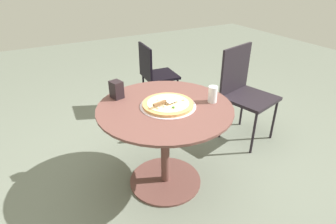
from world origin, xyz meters
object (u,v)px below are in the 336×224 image
Objects in this scene: pizza_server at (165,102)px; patio_chair_far at (154,72)px; napkin_dispenser at (117,90)px; drinking_cup at (213,94)px; patio_table at (165,131)px; patio_chair_near at (244,88)px; pizza_on_tray at (168,104)px.

pizza_server is 1.40m from patio_chair_far.
drinking_cup is at bearing -138.78° from napkin_dispenser.
patio_chair_far is (1.26, -0.54, -0.28)m from pizza_server.
patio_table is 1.07× the size of patio_chair_near.
patio_chair_far is (1.24, -0.53, -0.02)m from patio_table.
patio_table is 0.26m from pizza_server.
patio_chair_near is at bearing -106.10° from napkin_dispenser.
patio_table is 8.10× the size of drinking_cup.
pizza_on_tray is 0.05m from pizza_server.
patio_chair_near is (-0.04, -1.27, -0.24)m from napkin_dispenser.
patio_chair_far is at bearing 26.57° from patio_chair_near.
patio_chair_near is 1.16× the size of patio_chair_far.
patio_chair_near is (0.26, -1.02, 0.04)m from patio_table.
patio_table is 1.23× the size of patio_chair_far.
napkin_dispenser is (0.41, 0.59, 0.01)m from drinking_cup.
patio_chair_far reaches higher than patio_table.
pizza_on_tray is at bearing -153.04° from napkin_dispenser.
drinking_cup is 0.91× the size of napkin_dispenser.
patio_chair_far is (1.25, -0.51, -0.24)m from pizza_on_tray.
napkin_dispenser reaches higher than drinking_cup.
pizza_on_tray is at bearing -105.95° from patio_table.
napkin_dispenser is 1.30m from patio_chair_near.
pizza_server is at bearing 156.46° from patio_table.
patio_chair_near is (0.28, -1.03, -0.22)m from pizza_server.
patio_chair_far is (0.98, 0.49, -0.06)m from patio_chair_near.
drinking_cup is at bearing 172.07° from patio_chair_far.
drinking_cup reaches higher than pizza_server.
patio_table is 1.06m from patio_chair_near.
pizza_on_tray reaches higher than patio_table.
drinking_cup reaches higher than patio_chair_far.
pizza_server is 0.27× the size of patio_chair_far.
patio_chair_far is at bearing -7.93° from drinking_cup.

